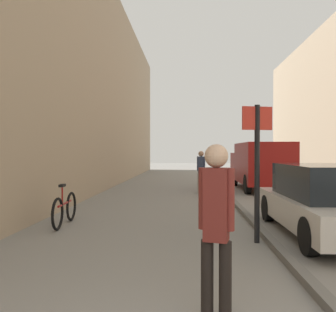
{
  "coord_description": "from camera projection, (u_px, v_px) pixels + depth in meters",
  "views": [
    {
      "loc": [
        0.03,
        -1.26,
        1.71
      ],
      "look_at": [
        -0.65,
        10.71,
        1.57
      ],
      "focal_mm": 36.71,
      "sensor_mm": 36.0,
      "label": 1
    }
  ],
  "objects": [
    {
      "name": "bicycle_leaning",
      "position": [
        65.0,
        209.0,
        8.01
      ],
      "size": [
        0.15,
        1.77,
        0.98
      ],
      "rotation": [
        0.0,
        0.0,
        0.05
      ],
      "color": "black",
      "rests_on": "ground_plane"
    },
    {
      "name": "parked_car",
      "position": [
        325.0,
        201.0,
        7.06
      ],
      "size": [
        1.86,
        4.21,
        1.45
      ],
      "rotation": [
        0.0,
        0.0,
        0.01
      ],
      "color": "silver",
      "rests_on": "ground_plane"
    },
    {
      "name": "building_facade_left",
      "position": [
        69.0,
        69.0,
        13.46
      ],
      "size": [
        2.04,
        40.0,
        9.92
      ],
      "primitive_type": "cube",
      "color": "gray",
      "rests_on": "ground_plane"
    },
    {
      "name": "delivery_van",
      "position": [
        260.0,
        164.0,
        15.63
      ],
      "size": [
        2.02,
        5.12,
        2.11
      ],
      "rotation": [
        0.0,
        0.0,
        0.01
      ],
      "color": "maroon",
      "rests_on": "ground_plane"
    },
    {
      "name": "kerb_strip",
      "position": [
        228.0,
        195.0,
        13.17
      ],
      "size": [
        0.16,
        40.0,
        0.12
      ],
      "primitive_type": "cube",
      "color": "#615F5B",
      "rests_on": "ground_plane"
    },
    {
      "name": "ground_plane",
      "position": [
        187.0,
        196.0,
        13.26
      ],
      "size": [
        80.0,
        80.0,
        0.0
      ],
      "primitive_type": "plane",
      "color": "gray"
    },
    {
      "name": "pedestrian_main_foreground",
      "position": [
        201.0,
        169.0,
        14.33
      ],
      "size": [
        0.34,
        0.23,
        1.75
      ],
      "rotation": [
        0.0,
        0.0,
        -0.2
      ],
      "color": "gray",
      "rests_on": "ground_plane"
    },
    {
      "name": "street_sign_post",
      "position": [
        257.0,
        161.0,
        6.46
      ],
      "size": [
        0.59,
        0.18,
        2.6
      ],
      "rotation": [
        0.0,
        0.0,
        3.39
      ],
      "color": "black",
      "rests_on": "ground_plane"
    },
    {
      "name": "pedestrian_mid_block",
      "position": [
        216.0,
        221.0,
        3.37
      ],
      "size": [
        0.35,
        0.25,
        1.79
      ],
      "rotation": [
        0.0,
        0.0,
        -0.26
      ],
      "color": "black",
      "rests_on": "ground_plane"
    }
  ]
}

